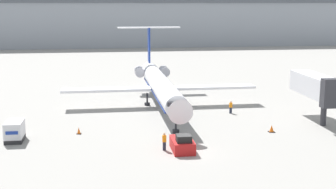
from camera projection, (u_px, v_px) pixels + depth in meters
The scene contains 10 objects.
ground_plane at pixel (187, 152), 46.74m from camera, with size 600.00×600.00×0.00m, color gray.
terminal_building at pixel (126, 23), 161.89m from camera, with size 180.00×16.80×16.02m.
airplane_main at pixel (160, 84), 67.07m from camera, with size 28.08×33.96×10.67m.
pushback_tug at pixel (182, 144), 47.15m from camera, with size 2.10×3.95×1.88m.
luggage_cart at pixel (15, 131), 50.44m from camera, with size 1.82×3.06×2.18m.
worker_near_tug at pixel (164, 141), 47.22m from camera, with size 0.40×0.26×1.84m.
worker_by_wing at pixel (231, 107), 63.23m from camera, with size 0.40×0.24×1.70m.
traffic_cone_left at pixel (79, 131), 53.34m from camera, with size 0.54×0.54×0.76m.
traffic_cone_right at pixel (272, 129), 54.10m from camera, with size 0.73×0.73×0.80m.
jet_bridge at pixel (318, 87), 58.14m from camera, with size 3.20×10.83×6.19m.
Camera 1 is at (-7.97, -44.10, 14.64)m, focal length 50.00 mm.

